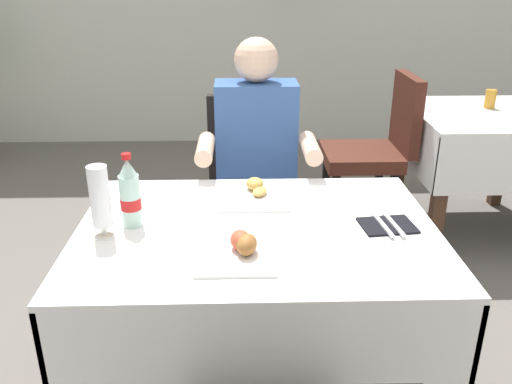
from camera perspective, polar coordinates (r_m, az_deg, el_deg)
name	(u,v)px	position (r m, az deg, el deg)	size (l,w,h in m)	color
main_dining_table	(257,273)	(1.80, 0.10, -8.72)	(1.16, 0.85, 0.75)	white
chair_far_diner_seat	(252,188)	(2.54, -0.48, 0.43)	(0.44, 0.50, 0.97)	black
seated_diner_far	(257,165)	(2.38, 0.06, 2.94)	(0.50, 0.46, 1.26)	#282D42
plate_near_camera	(239,249)	(1.54, -1.80, -6.18)	(0.23, 0.23, 0.07)	white
plate_far_diner	(254,194)	(1.93, -0.19, -0.18)	(0.25, 0.25, 0.06)	white
beer_glass_left	(101,202)	(1.68, -16.35, -1.07)	(0.07, 0.07, 0.23)	white
cola_bottle_primary	(130,195)	(1.73, -13.37, -0.31)	(0.07, 0.07, 0.24)	silver
napkin_cutlery_set	(387,225)	(1.76, 13.92, -3.47)	(0.18, 0.19, 0.01)	black
background_dining_table	(479,144)	(3.44, 22.84, 4.79)	(0.82, 0.87, 0.75)	white
background_chair_left	(376,146)	(3.24, 12.80, 4.86)	(0.50, 0.44, 0.97)	#4C2319
background_table_tumbler	(490,99)	(3.50, 23.85, 9.12)	(0.06, 0.06, 0.11)	#C68928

